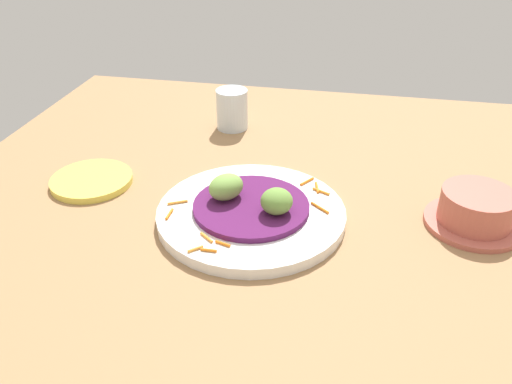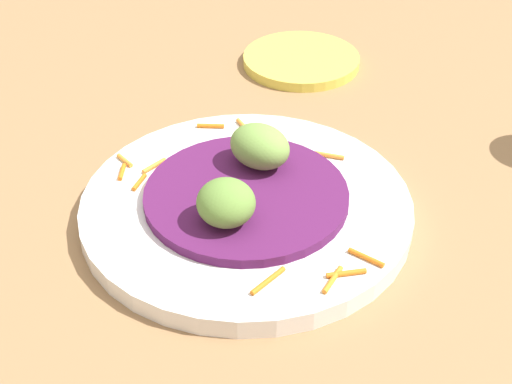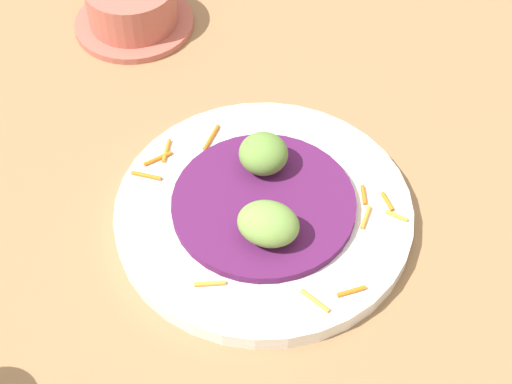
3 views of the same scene
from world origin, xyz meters
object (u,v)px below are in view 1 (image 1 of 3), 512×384
main_plate (251,215)px  guac_scoop_left (277,201)px  water_glass (232,109)px  guac_scoop_center (226,187)px  side_plate_small (92,180)px  terracotta_bowl (476,211)px

main_plate → guac_scoop_left: guac_scoop_left is taller
guac_scoop_left → water_glass: (-14.19, 32.32, -0.44)cm
guac_scoop_center → water_glass: size_ratio=0.70×
main_plate → side_plate_small: size_ratio=2.09×
main_plate → water_glass: bearing=108.2°
guac_scoop_left → guac_scoop_center: (-7.84, 2.34, 0.04)cm
terracotta_bowl → water_glass: 49.41cm
guac_scoop_left → water_glass: water_glass is taller
main_plate → water_glass: 32.94cm
main_plate → terracotta_bowl: (31.55, 4.88, 1.64)cm
side_plate_small → water_glass: (17.35, 25.99, 3.36)cm
main_plate → water_glass: water_glass is taller
guac_scoop_left → terracotta_bowl: bearing=12.3°
main_plate → guac_scoop_center: (-3.92, 1.17, 3.55)cm
terracotta_bowl → water_glass: water_glass is taller
guac_scoop_center → water_glass: water_glass is taller
water_glass → main_plate: bearing=-71.8°
guac_scoop_center → water_glass: 30.65cm
main_plate → terracotta_bowl: 31.97cm
terracotta_bowl → side_plate_small: bearing=179.7°
main_plate → water_glass: (-10.27, 31.15, 3.07)cm
guac_scoop_center → side_plate_small: guac_scoop_center is taller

